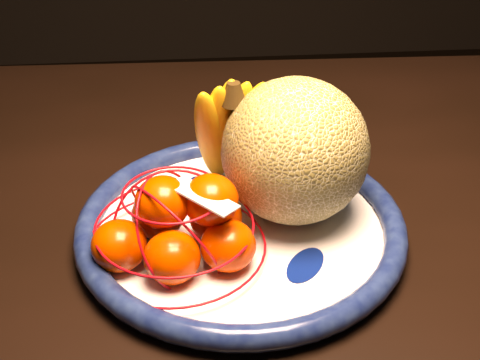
{
  "coord_description": "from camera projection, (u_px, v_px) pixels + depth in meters",
  "views": [
    {
      "loc": [
        0.12,
        -0.62,
        1.21
      ],
      "look_at": [
        0.17,
        -0.03,
        0.82
      ],
      "focal_mm": 50.0,
      "sensor_mm": 36.0,
      "label": 1
    }
  ],
  "objects": [
    {
      "name": "dining_table",
      "position": [
        36.0,
        275.0,
        0.81
      ],
      "size": [
        1.53,
        0.95,
        0.75
      ],
      "rotation": [
        0.0,
        0.0,
        -0.03
      ],
      "color": "black",
      "rests_on": "ground"
    },
    {
      "name": "fruit_bowl",
      "position": [
        241.0,
        227.0,
        0.74
      ],
      "size": [
        0.36,
        0.36,
        0.03
      ],
      "rotation": [
        0.0,
        0.0,
        0.38
      ],
      "color": "white",
      "rests_on": "dining_table"
    },
    {
      "name": "cantaloupe",
      "position": [
        295.0,
        151.0,
        0.72
      ],
      "size": [
        0.16,
        0.16,
        0.16
      ],
      "primitive_type": "sphere",
      "color": "olive",
      "rests_on": "fruit_bowl"
    },
    {
      "name": "banana_bunch",
      "position": [
        225.0,
        127.0,
        0.76
      ],
      "size": [
        0.11,
        0.11,
        0.16
      ],
      "rotation": [
        0.0,
        0.0,
        0.28
      ],
      "color": "#EAB311",
      "rests_on": "fruit_bowl"
    },
    {
      "name": "mandarin_bag",
      "position": [
        180.0,
        227.0,
        0.68
      ],
      "size": [
        0.23,
        0.23,
        0.12
      ],
      "rotation": [
        0.0,
        0.0,
        -0.23
      ],
      "color": "#F54500",
      "rests_on": "fruit_bowl"
    },
    {
      "name": "price_tag",
      "position": [
        203.0,
        196.0,
        0.65
      ],
      "size": [
        0.07,
        0.07,
        0.01
      ],
      "primitive_type": "cube",
      "rotation": [
        -0.14,
        0.1,
        -0.72
      ],
      "color": "white",
      "rests_on": "mandarin_bag"
    }
  ]
}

